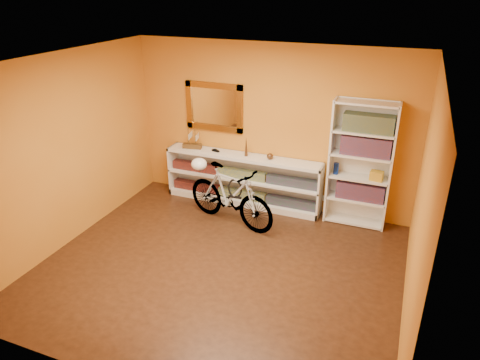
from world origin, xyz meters
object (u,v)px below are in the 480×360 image
at_px(console_unit, 243,180).
at_px(bookcase, 360,165).
at_px(bicycle, 230,195).
at_px(helmet, 199,164).

xyz_separation_m(console_unit, bookcase, (1.83, 0.03, 0.52)).
bearing_deg(console_unit, bicycle, -84.21).
distance_m(bookcase, helmet, 2.41).
relative_size(console_unit, bicycle, 1.63).
bearing_deg(helmet, console_unit, 45.94).
relative_size(bicycle, helmet, 6.39).
distance_m(console_unit, helmet, 0.84).
bearing_deg(console_unit, bookcase, 0.78).
relative_size(console_unit, bookcase, 1.37).
distance_m(bookcase, bicycle, 1.96).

